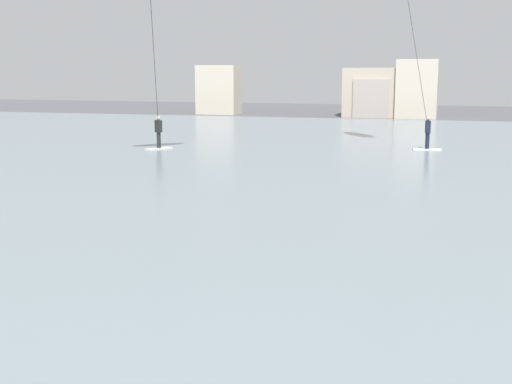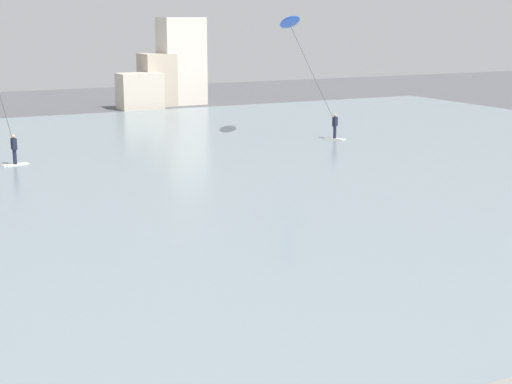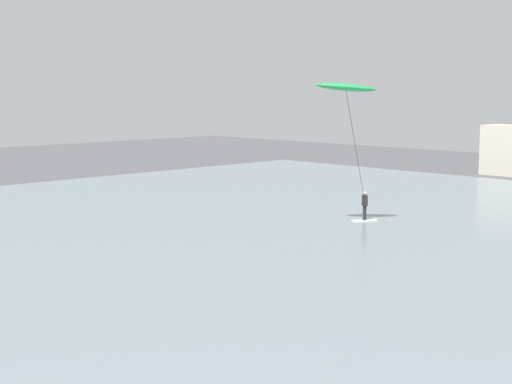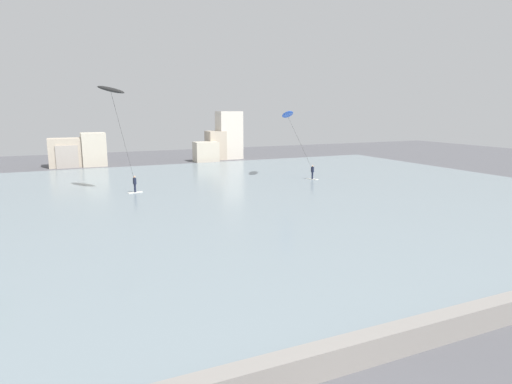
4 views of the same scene
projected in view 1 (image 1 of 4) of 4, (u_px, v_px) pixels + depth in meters
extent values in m
cube|color=gray|center=(427.00, 166.00, 29.85)|extent=(84.00, 52.00, 0.10)
cube|color=beige|center=(219.00, 90.00, 63.19)|extent=(3.56, 2.59, 4.30)
cube|color=#B7A893|center=(370.00, 92.00, 59.43)|extent=(4.33, 3.20, 4.07)
cube|color=#A89E93|center=(372.00, 98.00, 58.74)|extent=(2.91, 2.07, 3.18)
cube|color=beige|center=(417.00, 89.00, 58.06)|extent=(3.29, 3.27, 4.77)
cube|color=silver|center=(427.00, 149.00, 35.06)|extent=(1.46, 0.72, 0.06)
cylinder|color=#191E33|center=(427.00, 141.00, 34.99)|extent=(0.20, 0.20, 0.78)
cube|color=#191E33|center=(428.00, 127.00, 34.87)|extent=(0.28, 0.38, 0.60)
sphere|color=tan|center=(428.00, 118.00, 34.80)|extent=(0.20, 0.20, 0.20)
cylinder|color=#333333|center=(414.00, 40.00, 34.51)|extent=(1.69, 0.34, 8.50)
cube|color=silver|center=(159.00, 148.00, 35.40)|extent=(1.09, 1.43, 0.06)
cylinder|color=black|center=(159.00, 140.00, 35.33)|extent=(0.20, 0.20, 0.78)
cube|color=black|center=(158.00, 126.00, 35.21)|extent=(0.40, 0.36, 0.60)
sphere|color=beige|center=(158.00, 118.00, 35.14)|extent=(0.20, 0.20, 0.20)
cylinder|color=#333333|center=(155.00, 65.00, 32.98)|extent=(1.22, 3.30, 6.08)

